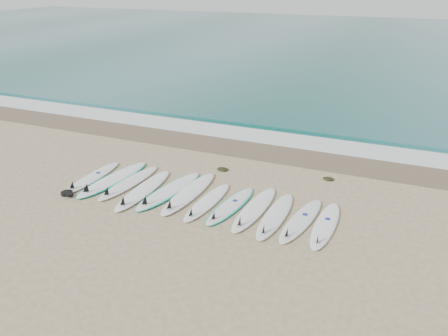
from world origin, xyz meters
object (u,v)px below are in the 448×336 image
at_px(surfboard_6, 206,202).
at_px(surfboard_11, 325,226).
at_px(surfboard_0, 92,178).
at_px(leash_coil, 67,193).

bearing_deg(surfboard_6, surfboard_11, 4.33).
bearing_deg(surfboard_6, surfboard_0, -177.60).
relative_size(surfboard_0, surfboard_6, 1.01).
bearing_deg(surfboard_6, leash_coil, -161.46).
height_order(surfboard_0, surfboard_11, surfboard_0).
distance_m(surfboard_6, leash_coil, 3.98).
xyz_separation_m(surfboard_0, leash_coil, (0.03, -1.11, -0.01)).
height_order(surfboard_6, leash_coil, surfboard_6).
height_order(surfboard_0, leash_coil, surfboard_0).
height_order(surfboard_6, surfboard_11, surfboard_11).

